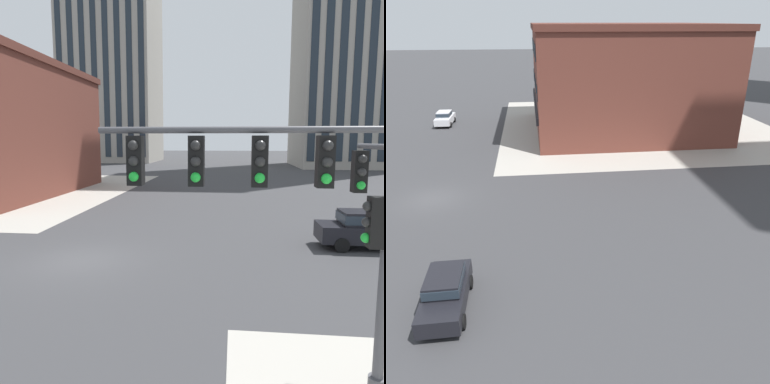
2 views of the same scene
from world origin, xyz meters
The scene contains 5 objects.
ground_plane centered at (0.00, 0.00, 0.00)m, with size 320.00×320.00×0.00m, color #38383A.
sidewalk_far_corner centered at (-20.00, 20.00, 0.00)m, with size 32.00×32.00×0.02m, color #A8A399.
car_main_northbound_far centered at (-22.39, -3.11, 0.92)m, with size 4.41×1.92×1.68m.
car_main_southbound_far centered at (12.07, 3.21, 0.92)m, with size 4.43×1.95×1.68m.
storefront_block_near_corner centered at (-18.45, 17.81, 5.75)m, with size 19.29×20.08×11.47m.
Camera 2 is at (26.76, 7.28, 11.77)m, focal length 36.93 mm.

